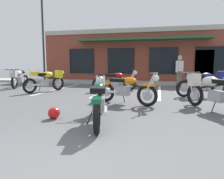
# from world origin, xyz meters

# --- Properties ---
(ground_plane) EXTENTS (80.00, 80.00, 0.00)m
(ground_plane) POSITION_xyz_m (0.00, 3.64, 0.00)
(ground_plane) COLOR #515154
(sidewalk_kerb) EXTENTS (22.00, 1.80, 0.14)m
(sidewalk_kerb) POSITION_xyz_m (0.00, 11.24, 0.07)
(sidewalk_kerb) COLOR #A8A59E
(sidewalk_kerb) RESTS_ON ground_plane
(brick_storefront_building) EXTENTS (14.07, 7.20, 3.60)m
(brick_storefront_building) POSITION_xyz_m (0.00, 15.34, 1.80)
(brick_storefront_building) COLOR brown
(brick_storefront_building) RESTS_ON ground_plane
(painted_stall_lines) EXTENTS (12.22, 4.80, 0.01)m
(painted_stall_lines) POSITION_xyz_m (-0.00, 7.64, 0.00)
(painted_stall_lines) COLOR silver
(painted_stall_lines) RESTS_ON ground_plane
(motorcycle_foreground_classic) EXTENTS (0.89, 2.07, 0.98)m
(motorcycle_foreground_classic) POSITION_xyz_m (-0.00, 2.36, 0.46)
(motorcycle_foreground_classic) COLOR black
(motorcycle_foreground_classic) RESTS_ON ground_plane
(motorcycle_red_sportbike) EXTENTS (1.92, 1.25, 0.98)m
(motorcycle_red_sportbike) POSITION_xyz_m (-0.73, 7.32, 0.46)
(motorcycle_red_sportbike) COLOR black
(motorcycle_red_sportbike) RESTS_ON ground_plane
(motorcycle_black_cruiser) EXTENTS (0.92, 2.07, 0.98)m
(motorcycle_black_cruiser) POSITION_xyz_m (-5.93, 7.65, 0.53)
(motorcycle_black_cruiser) COLOR black
(motorcycle_black_cruiser) RESTS_ON ground_plane
(motorcycle_silver_naked) EXTENTS (1.16, 1.97, 0.98)m
(motorcycle_silver_naked) POSITION_xyz_m (-3.69, 6.58, 0.53)
(motorcycle_silver_naked) COLOR black
(motorcycle_silver_naked) RESTS_ON ground_plane
(motorcycle_blue_standard) EXTENTS (2.02, 1.03, 0.98)m
(motorcycle_blue_standard) POSITION_xyz_m (0.22, 4.46, 0.46)
(motorcycle_blue_standard) COLOR black
(motorcycle_blue_standard) RESTS_ON ground_plane
(motorcycle_green_cafe_racer) EXTENTS (1.98, 1.13, 0.98)m
(motorcycle_green_cafe_racer) POSITION_xyz_m (2.86, 6.62, 0.53)
(motorcycle_green_cafe_racer) COLOR black
(motorcycle_green_cafe_racer) RESTS_ON ground_plane
(motorcycle_orange_scrambler) EXTENTS (1.37, 1.85, 0.98)m
(motorcycle_orange_scrambler) POSITION_xyz_m (2.55, 4.14, 0.53)
(motorcycle_orange_scrambler) COLOR black
(motorcycle_orange_scrambler) RESTS_ON ground_plane
(person_by_back_row) EXTENTS (0.46, 0.52, 1.68)m
(person_by_back_row) POSITION_xyz_m (2.22, 9.88, 0.95)
(person_by_back_row) COLOR black
(person_by_back_row) RESTS_ON ground_plane
(helmet_on_pavement) EXTENTS (0.26, 0.26, 0.26)m
(helmet_on_pavement) POSITION_xyz_m (-1.06, 2.39, 0.13)
(helmet_on_pavement) COLOR #B71414
(helmet_on_pavement) RESTS_ON ground_plane
(parking_lot_lamp_post) EXTENTS (0.24, 0.76, 5.47)m
(parking_lot_lamp_post) POSITION_xyz_m (-5.96, 10.04, 3.49)
(parking_lot_lamp_post) COLOR #2D2D33
(parking_lot_lamp_post) RESTS_ON ground_plane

